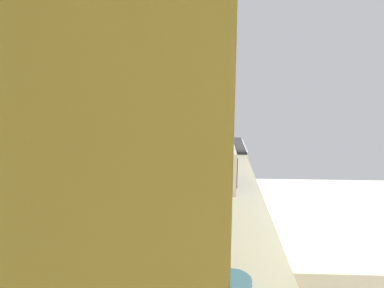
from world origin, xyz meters
name	(u,v)px	position (x,y,z in m)	size (l,w,h in m)	color
wall_back	(139,126)	(0.00, 1.69, 1.40)	(4.35, 0.12, 2.79)	beige
upper_cabinets	(171,15)	(-0.44, 1.47, 1.89)	(2.48, 0.31, 0.73)	#D5C568
oven_range	(210,190)	(1.56, 1.30, 0.48)	(0.67, 0.67, 1.10)	#B7BABF
microwave	(207,165)	(0.46, 1.34, 1.06)	(0.47, 0.37, 0.26)	white
bowl	(232,284)	(-0.69, 1.24, 0.95)	(0.14, 0.14, 0.04)	#4C8CBF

